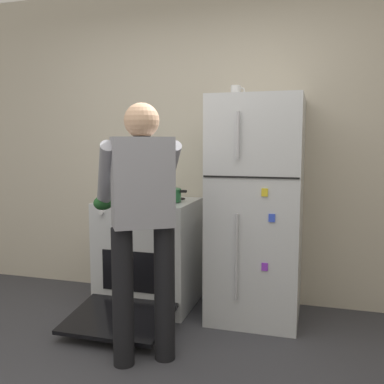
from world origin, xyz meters
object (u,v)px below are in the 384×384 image
(refrigerator, at_px, (256,209))
(person_cook, at_px, (142,210))
(coffee_mug, at_px, (236,92))
(pepper_mill, at_px, (126,187))
(red_pot, at_px, (165,195))
(stove_range, at_px, (149,254))

(refrigerator, bearing_deg, person_cook, -123.06)
(coffee_mug, bearing_deg, refrigerator, -15.83)
(refrigerator, distance_m, pepper_mill, 1.21)
(coffee_mug, bearing_deg, pepper_mill, 171.59)
(person_cook, bearing_deg, coffee_mug, 66.86)
(refrigerator, xyz_separation_m, coffee_mug, (-0.18, 0.05, 0.90))
(red_pot, bearing_deg, refrigerator, 3.88)
(refrigerator, bearing_deg, red_pot, -176.12)
(refrigerator, height_order, coffee_mug, coffee_mug)
(pepper_mill, bearing_deg, stove_range, -35.97)
(person_cook, xyz_separation_m, red_pot, (-0.15, 0.84, -0.01))
(refrigerator, height_order, red_pot, refrigerator)
(pepper_mill, bearing_deg, person_cook, -60.65)
(refrigerator, relative_size, red_pot, 4.72)
(refrigerator, bearing_deg, pepper_mill, 170.46)
(coffee_mug, relative_size, pepper_mill, 0.69)
(person_cook, distance_m, coffee_mug, 1.30)
(coffee_mug, bearing_deg, red_pot, -169.78)
(refrigerator, distance_m, stove_range, 0.99)
(stove_range, relative_size, coffee_mug, 10.76)
(stove_range, relative_size, pepper_mill, 7.46)
(stove_range, distance_m, red_pot, 0.53)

